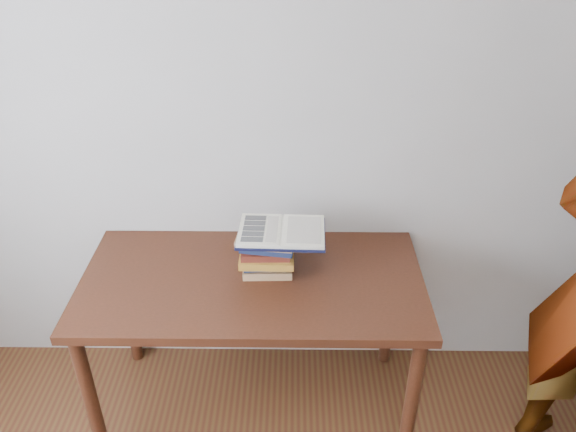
{
  "coord_description": "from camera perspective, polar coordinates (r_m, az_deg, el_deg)",
  "views": [
    {
      "loc": [
        0.18,
        -0.52,
        2.27
      ],
      "look_at": [
        0.16,
        1.41,
        1.08
      ],
      "focal_mm": 35.0,
      "sensor_mm": 36.0,
      "label": 1
    }
  ],
  "objects": [
    {
      "name": "open_book",
      "position": [
        2.34,
        -0.65,
        -1.62
      ],
      "size": [
        0.37,
        0.27,
        0.03
      ],
      "rotation": [
        0.0,
        0.0,
        -0.03
      ],
      "color": "black",
      "rests_on": "book_stack"
    },
    {
      "name": "desk",
      "position": [
        2.48,
        -3.59,
        -8.1
      ],
      "size": [
        1.47,
        0.73,
        0.79
      ],
      "color": "#401C10",
      "rests_on": "ground"
    },
    {
      "name": "book_stack",
      "position": [
        2.4,
        -2.15,
        -3.67
      ],
      "size": [
        0.26,
        0.2,
        0.19
      ],
      "color": "#AA7758",
      "rests_on": "desk"
    },
    {
      "name": "room_shell",
      "position": [
        0.87,
        -18.0,
        -17.93
      ],
      "size": [
        3.54,
        3.54,
        2.62
      ],
      "color": "#A6A39D",
      "rests_on": "ground"
    }
  ]
}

